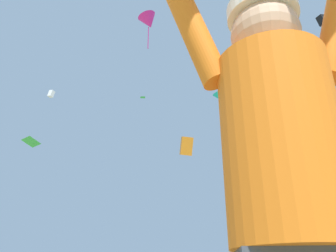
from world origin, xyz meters
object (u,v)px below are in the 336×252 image
at_px(distant_kite_magenta_low_left, 149,22).
at_px(distant_kite_teal_mid_right, 275,126).
at_px(distant_kite_white_high_left, 51,94).
at_px(distant_kite_black_low_right, 322,21).
at_px(kite_flyer_person, 290,203).
at_px(distant_kite_green_high_right, 32,141).
at_px(distant_kite_orange_mid_left, 186,146).
at_px(distant_kite_green_far_center, 143,97).
at_px(distant_kite_teal_overhead_distant, 219,97).
at_px(marker_flag, 238,230).

bearing_deg(distant_kite_magenta_low_left, distant_kite_teal_mid_right, -14.17).
xyz_separation_m(distant_kite_white_high_left, distant_kite_black_low_right, (19.20, -15.25, -2.02)).
height_order(kite_flyer_person, distant_kite_teal_mid_right, distant_kite_teal_mid_right).
bearing_deg(distant_kite_green_high_right, distant_kite_orange_mid_left, 5.62).
relative_size(distant_kite_orange_mid_left, distant_kite_teal_mid_right, 0.64).
bearing_deg(distant_kite_green_high_right, distant_kite_green_far_center, 57.15).
bearing_deg(distant_kite_teal_overhead_distant, distant_kite_teal_mid_right, -94.80).
relative_size(kite_flyer_person, distant_kite_teal_overhead_distant, 0.96).
bearing_deg(distant_kite_green_high_right, marker_flag, -57.38).
height_order(distant_kite_teal_overhead_distant, distant_kite_white_high_left, distant_kite_white_high_left).
xyz_separation_m(kite_flyer_person, distant_kite_magenta_low_left, (0.37, 13.22, 12.11)).
relative_size(distant_kite_green_far_center, marker_flag, 0.32).
relative_size(distant_kite_orange_mid_left, distant_kite_black_low_right, 1.84).
height_order(distant_kite_green_far_center, distant_kite_black_low_right, distant_kite_green_far_center).
bearing_deg(distant_kite_black_low_right, kite_flyer_person, -127.18).
distance_m(distant_kite_magenta_low_left, distant_kite_white_high_left, 19.36).
bearing_deg(distant_kite_teal_overhead_distant, distant_kite_white_high_left, 153.39).
relative_size(distant_kite_green_high_right, distant_kite_green_far_center, 1.34).
bearing_deg(distant_kite_black_low_right, distant_kite_white_high_left, 141.55).
distance_m(distant_kite_teal_overhead_distant, distant_kite_orange_mid_left, 7.15).
height_order(kite_flyer_person, distant_kite_orange_mid_left, distant_kite_orange_mid_left).
relative_size(distant_kite_green_far_center, distant_kite_black_low_right, 0.87).
height_order(distant_kite_magenta_low_left, distant_kite_green_far_center, distant_kite_green_far_center).
bearing_deg(distant_kite_white_high_left, distant_kite_teal_overhead_distant, -26.61).
distance_m(kite_flyer_person, distant_kite_magenta_low_left, 17.93).
bearing_deg(distant_kite_orange_mid_left, distant_kite_green_high_right, -174.38).
bearing_deg(distant_kite_teal_overhead_distant, marker_flag, -106.10).
bearing_deg(distant_kite_orange_mid_left, distant_kite_magenta_low_left, -115.11).
xyz_separation_m(distant_kite_green_high_right, distant_kite_orange_mid_left, (9.27, 0.91, 0.51)).
relative_size(distant_kite_green_high_right, distant_kite_white_high_left, 1.18).
height_order(distant_kite_teal_mid_right, distant_kite_black_low_right, distant_kite_black_low_right).
distance_m(distant_kite_orange_mid_left, distant_kite_green_far_center, 13.26).
bearing_deg(distant_kite_teal_mid_right, kite_flyer_person, -115.95).
bearing_deg(marker_flag, distant_kite_green_far_center, 92.66).
bearing_deg(distant_kite_teal_mid_right, distant_kite_magenta_low_left, 165.83).
xyz_separation_m(distant_kite_teal_overhead_distant, distant_kite_white_high_left, (-14.66, 7.34, 3.36)).
xyz_separation_m(distant_kite_magenta_low_left, distant_kite_green_high_right, (-6.26, 5.51, -4.73)).
bearing_deg(distant_kite_orange_mid_left, distant_kite_black_low_right, -31.69).
xyz_separation_m(distant_kite_green_high_right, distant_kite_white_high_left, (-2.08, 11.31, 9.42)).
bearing_deg(distant_kite_white_high_left, distant_kite_teal_mid_right, -52.92).
height_order(distant_kite_green_high_right, distant_kite_green_far_center, distant_kite_green_far_center).
height_order(distant_kite_green_high_right, distant_kite_orange_mid_left, distant_kite_orange_mid_left).
xyz_separation_m(distant_kite_teal_mid_right, distant_kite_black_low_right, (5.46, 2.94, 8.85)).
height_order(distant_kite_white_high_left, distant_kite_orange_mid_left, distant_kite_white_high_left).
bearing_deg(distant_kite_green_far_center, marker_flag, -87.34).
height_order(distant_kite_magenta_low_left, distant_kite_black_low_right, distant_kite_black_low_right).
xyz_separation_m(distant_kite_white_high_left, distant_kite_orange_mid_left, (11.36, -10.40, -8.92)).
height_order(kite_flyer_person, distant_kite_white_high_left, distant_kite_white_high_left).
xyz_separation_m(kite_flyer_person, distant_kite_white_high_left, (-7.98, 30.05, 16.80)).
bearing_deg(distant_kite_white_high_left, marker_flag, -67.14).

